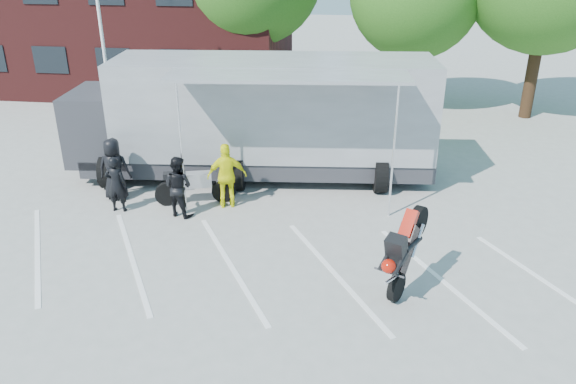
% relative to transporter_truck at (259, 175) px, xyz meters
% --- Properties ---
extents(ground, '(100.00, 100.00, 0.00)m').
position_rel_transporter_truck_xyz_m(ground, '(0.12, -6.52, 0.00)').
color(ground, '#A3A39E').
rests_on(ground, ground).
extents(parking_bay_lines, '(18.09, 13.33, 0.01)m').
position_rel_transporter_truck_xyz_m(parking_bay_lines, '(0.12, -5.52, 0.01)').
color(parking_bay_lines, white).
rests_on(parking_bay_lines, ground).
extents(office_building, '(18.00, 8.00, 7.00)m').
position_rel_transporter_truck_xyz_m(office_building, '(-9.88, 11.48, 3.50)').
color(office_building, '#4C1918').
rests_on(office_building, ground).
extents(transporter_truck, '(12.18, 6.68, 3.73)m').
position_rel_transporter_truck_xyz_m(transporter_truck, '(0.00, 0.00, 0.00)').
color(transporter_truck, '#989CA0').
rests_on(transporter_truck, ground).
extents(parked_motorcycle, '(2.45, 1.39, 1.22)m').
position_rel_transporter_truck_xyz_m(parked_motorcycle, '(-1.42, -2.31, 0.00)').
color(parked_motorcycle, '#A5A5AA').
rests_on(parked_motorcycle, ground).
extents(stunt_bike_rider, '(1.54, 1.95, 2.08)m').
position_rel_transporter_truck_xyz_m(stunt_bike_rider, '(4.36, -5.82, 0.00)').
color(stunt_bike_rider, black).
rests_on(stunt_bike_rider, ground).
extents(spectator_leather_a, '(0.96, 0.68, 1.83)m').
position_rel_transporter_truck_xyz_m(spectator_leather_a, '(-3.80, -2.27, 0.92)').
color(spectator_leather_a, black).
rests_on(spectator_leather_a, ground).
extents(spectator_leather_b, '(0.60, 0.41, 1.60)m').
position_rel_transporter_truck_xyz_m(spectator_leather_b, '(-3.42, -3.06, 0.80)').
color(spectator_leather_b, black).
rests_on(spectator_leather_b, ground).
extents(spectator_leather_c, '(0.99, 0.88, 1.70)m').
position_rel_transporter_truck_xyz_m(spectator_leather_c, '(-1.65, -3.08, 0.85)').
color(spectator_leather_c, black).
rests_on(spectator_leather_c, ground).
extents(spectator_hivis, '(1.18, 0.74, 1.87)m').
position_rel_transporter_truck_xyz_m(spectator_hivis, '(-0.47, -2.39, 0.93)').
color(spectator_hivis, '#FDFE0D').
rests_on(spectator_hivis, ground).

